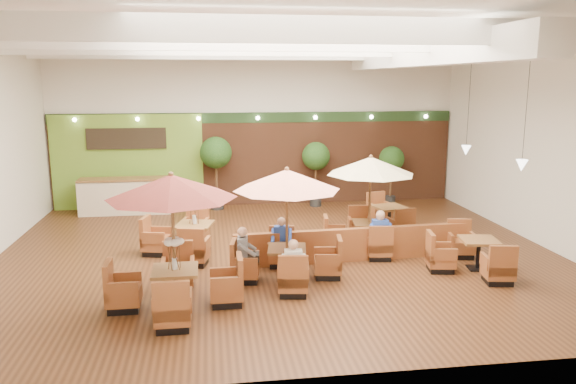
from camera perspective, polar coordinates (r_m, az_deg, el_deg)
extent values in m
plane|color=#381E0F|center=(14.27, -0.92, -6.34)|extent=(14.00, 14.00, 0.00)
cube|color=silver|center=(19.62, -3.16, 6.70)|extent=(14.00, 0.04, 5.50)
cube|color=silver|center=(7.84, 4.54, -0.38)|extent=(14.00, 0.04, 5.50)
cube|color=silver|center=(16.12, 24.65, 4.68)|extent=(0.04, 12.00, 5.50)
cube|color=white|center=(13.64, -0.99, 16.24)|extent=(14.00, 12.00, 0.04)
cube|color=brown|center=(19.69, -3.10, 3.35)|extent=(13.90, 0.10, 3.20)
cube|color=#1E3819|center=(19.53, -3.15, 7.56)|extent=(13.90, 0.12, 0.35)
cube|color=olive|center=(19.75, -15.93, 2.95)|extent=(5.00, 0.08, 3.20)
cube|color=black|center=(19.57, -16.09, 5.24)|extent=(2.60, 0.08, 0.70)
cube|color=white|center=(14.46, 13.31, 13.49)|extent=(0.60, 11.00, 0.60)
cube|color=white|center=(9.67, 2.08, 16.16)|extent=(13.60, 0.12, 0.45)
cube|color=white|center=(12.33, -0.21, 15.13)|extent=(13.60, 0.12, 0.45)
cube|color=white|center=(14.90, -1.63, 14.48)|extent=(13.60, 0.12, 0.45)
cube|color=white|center=(17.59, -2.66, 14.00)|extent=(13.60, 0.12, 0.45)
cylinder|color=black|center=(14.57, 23.13, 8.74)|extent=(0.01, 0.01, 3.20)
cone|color=white|center=(14.70, 22.65, 2.51)|extent=(0.28, 0.28, 0.28)
cylinder|color=black|center=(17.21, 17.95, 9.36)|extent=(0.01, 0.01, 3.20)
cone|color=white|center=(17.32, 17.63, 4.07)|extent=(0.28, 0.28, 0.28)
sphere|color=#FFEAC6|center=(19.71, -20.87, 6.88)|extent=(0.14, 0.14, 0.14)
sphere|color=#FFEAC6|center=(19.37, -15.05, 7.16)|extent=(0.14, 0.14, 0.14)
sphere|color=#FFEAC6|center=(19.23, -9.08, 7.38)|extent=(0.14, 0.14, 0.14)
sphere|color=#FFEAC6|center=(19.30, -3.09, 7.52)|extent=(0.14, 0.14, 0.14)
sphere|color=#FFEAC6|center=(19.58, 2.80, 7.58)|extent=(0.14, 0.14, 0.14)
sphere|color=#FFEAC6|center=(20.05, 8.47, 7.56)|extent=(0.14, 0.14, 0.14)
sphere|color=#FFEAC6|center=(20.71, 13.83, 7.47)|extent=(0.14, 0.14, 0.14)
cube|color=beige|center=(19.16, -16.06, -0.49)|extent=(3.00, 0.70, 1.10)
cube|color=brown|center=(19.05, -16.16, 1.28)|extent=(3.00, 0.75, 0.06)
cube|color=brown|center=(13.76, 6.69, -5.33)|extent=(5.86, 0.50, 0.81)
cube|color=brown|center=(11.08, -11.42, -7.83)|extent=(0.88, 0.88, 0.06)
cylinder|color=black|center=(11.20, -11.34, -9.57)|extent=(0.10, 0.10, 0.68)
cube|color=black|center=(11.33, -11.27, -11.27)|extent=(0.47, 0.47, 0.04)
cube|color=brown|center=(10.33, -11.62, -11.87)|extent=(0.64, 0.64, 0.33)
cube|color=brown|center=(9.96, -11.79, -10.84)|extent=(0.64, 0.11, 0.72)
cube|color=brown|center=(10.27, -13.35, -10.84)|extent=(0.09, 0.57, 0.29)
cube|color=brown|center=(10.23, -9.97, -10.78)|extent=(0.09, 0.57, 0.29)
cube|color=black|center=(10.42, -11.57, -13.06)|extent=(0.57, 0.57, 0.14)
cube|color=brown|center=(12.14, -11.09, -8.25)|extent=(0.64, 0.64, 0.33)
cube|color=brown|center=(12.30, -11.07, -6.48)|extent=(0.64, 0.11, 0.72)
cube|color=brown|center=(12.06, -9.70, -7.30)|extent=(0.09, 0.57, 0.29)
cube|color=brown|center=(12.09, -12.54, -7.36)|extent=(0.09, 0.57, 0.29)
cube|color=black|center=(12.22, -11.04, -9.30)|extent=(0.57, 0.57, 0.14)
cube|color=brown|center=(11.33, -16.33, -9.96)|extent=(0.64, 0.64, 0.33)
cube|color=brown|center=(11.19, -15.05, -8.49)|extent=(0.11, 0.64, 0.72)
cube|color=brown|center=(11.54, -16.19, -8.48)|extent=(0.57, 0.09, 0.29)
cube|color=brown|center=(10.98, -16.60, -9.52)|extent=(0.57, 0.09, 0.29)
cube|color=black|center=(11.42, -16.26, -11.07)|extent=(0.57, 0.57, 0.14)
cube|color=brown|center=(11.21, -6.28, -9.79)|extent=(0.64, 0.64, 0.33)
cube|color=brown|center=(11.10, -7.70, -8.34)|extent=(0.11, 0.64, 0.72)
cube|color=brown|center=(10.86, -6.23, -9.34)|extent=(0.57, 0.09, 0.29)
cube|color=brown|center=(11.42, -6.36, -8.29)|extent=(0.57, 0.09, 0.29)
cube|color=black|center=(11.30, -6.25, -10.91)|extent=(0.57, 0.57, 0.14)
cylinder|color=brown|center=(10.92, -11.53, -5.14)|extent=(0.06, 0.06, 2.57)
cone|color=#5C201B|center=(10.66, -11.76, 0.56)|extent=(2.46, 2.46, 0.45)
sphere|color=brown|center=(10.62, -11.81, 1.78)|extent=(0.10, 0.10, 0.10)
cylinder|color=silver|center=(11.04, -11.45, -7.14)|extent=(0.10, 0.10, 0.22)
cube|color=brown|center=(12.34, -0.11, -5.82)|extent=(0.94, 0.94, 0.06)
cylinder|color=black|center=(12.44, -0.11, -7.30)|extent=(0.10, 0.10, 0.64)
cube|color=black|center=(12.55, -0.11, -8.77)|extent=(0.50, 0.50, 0.04)
cube|color=brown|center=(11.61, 0.53, -9.06)|extent=(0.68, 0.68, 0.31)
cube|color=brown|center=(11.28, 0.91, -8.10)|extent=(0.61, 0.19, 0.68)
cube|color=brown|center=(11.54, -0.88, -8.15)|extent=(0.16, 0.54, 0.27)
cube|color=brown|center=(11.54, 1.93, -8.16)|extent=(0.16, 0.54, 0.27)
cube|color=black|center=(11.69, 0.52, -10.08)|extent=(0.61, 0.61, 0.14)
cube|color=brown|center=(13.33, -0.67, -6.33)|extent=(0.68, 0.68, 0.31)
cube|color=brown|center=(13.47, -0.97, -4.84)|extent=(0.61, 0.19, 0.68)
cube|color=brown|center=(13.27, 0.55, -5.54)|extent=(0.16, 0.54, 0.27)
cube|color=brown|center=(13.28, -1.88, -5.53)|extent=(0.16, 0.54, 0.27)
cube|color=black|center=(13.40, -0.66, -7.23)|extent=(0.61, 0.61, 0.14)
cube|color=brown|center=(12.37, -4.37, -7.77)|extent=(0.68, 0.68, 0.31)
cube|color=brown|center=(12.34, -3.24, -6.40)|extent=(0.19, 0.61, 0.68)
cube|color=brown|center=(12.58, -4.27, -6.52)|extent=(0.54, 0.16, 0.27)
cube|color=brown|center=(12.05, -4.50, -7.34)|extent=(0.54, 0.16, 0.27)
cube|color=black|center=(12.45, -4.35, -8.74)|extent=(0.61, 0.61, 0.14)
cube|color=brown|center=(12.62, 4.06, -7.39)|extent=(0.68, 0.68, 0.31)
cube|color=brown|center=(12.44, 2.99, -6.24)|extent=(0.19, 0.61, 0.68)
cube|color=brown|center=(12.29, 4.15, -6.96)|extent=(0.54, 0.16, 0.27)
cube|color=brown|center=(12.82, 3.99, -6.17)|extent=(0.54, 0.16, 0.27)
cube|color=black|center=(12.69, 4.04, -8.34)|extent=(0.61, 0.61, 0.14)
cylinder|color=brown|center=(12.19, -0.11, -3.51)|extent=(0.06, 0.06, 2.42)
cone|color=#DC836A|center=(11.97, -0.12, 1.25)|extent=(2.32, 2.32, 0.45)
sphere|color=brown|center=(11.93, -0.12, 2.34)|extent=(0.10, 0.10, 0.10)
cube|color=brown|center=(14.72, 8.24, -3.14)|extent=(0.91, 0.91, 0.06)
cylinder|color=black|center=(14.81, 8.20, -4.38)|extent=(0.09, 0.09, 0.63)
cube|color=black|center=(14.90, 8.16, -5.61)|extent=(0.48, 0.48, 0.04)
cube|color=brown|center=(14.00, 9.22, -5.63)|extent=(0.66, 0.66, 0.30)
cube|color=brown|center=(13.71, 9.69, -4.77)|extent=(0.59, 0.17, 0.66)
cube|color=brown|center=(13.90, 8.12, -4.90)|extent=(0.15, 0.53, 0.27)
cube|color=brown|center=(13.99, 10.36, -4.86)|extent=(0.15, 0.53, 0.27)
cube|color=black|center=(14.06, 9.19, -6.47)|extent=(0.59, 0.59, 0.13)
cube|color=brown|center=(15.66, 7.28, -3.74)|extent=(0.66, 0.66, 0.30)
cube|color=brown|center=(15.81, 6.95, -2.52)|extent=(0.59, 0.17, 0.66)
cube|color=brown|center=(15.65, 8.29, -3.06)|extent=(0.15, 0.53, 0.27)
cube|color=brown|center=(15.58, 6.29, -3.08)|extent=(0.15, 0.53, 0.27)
cube|color=black|center=(15.72, 7.26, -4.51)|extent=(0.59, 0.59, 0.13)
cube|color=brown|center=(14.60, 4.79, -4.80)|extent=(0.66, 0.66, 0.30)
cube|color=brown|center=(14.61, 5.71, -3.65)|extent=(0.17, 0.59, 0.66)
cube|color=brown|center=(14.82, 4.71, -3.80)|extent=(0.53, 0.15, 0.27)
cube|color=brown|center=(14.29, 4.90, -4.38)|extent=(0.53, 0.15, 0.27)
cube|color=black|center=(14.67, 4.77, -5.62)|extent=(0.59, 0.59, 0.13)
cylinder|color=brown|center=(14.60, 8.29, -1.23)|extent=(0.06, 0.06, 2.37)
cone|color=#C3B688|center=(14.42, 8.40, 2.66)|extent=(2.27, 2.27, 0.45)
sphere|color=brown|center=(14.39, 8.43, 3.57)|extent=(0.10, 0.10, 0.10)
cube|color=brown|center=(14.39, -9.47, -3.30)|extent=(1.04, 1.04, 0.06)
cylinder|color=black|center=(14.48, -9.42, -4.67)|extent=(0.10, 0.10, 0.67)
cube|color=black|center=(14.59, -9.37, -6.02)|extent=(0.55, 0.55, 0.04)
cube|color=brown|center=(13.58, -9.49, -6.08)|extent=(0.76, 0.76, 0.33)
cube|color=brown|center=(13.24, -9.29, -5.14)|extent=(0.64, 0.24, 0.71)
cube|color=brown|center=(13.59, -10.73, -5.20)|extent=(0.21, 0.56, 0.29)
cube|color=brown|center=(13.45, -8.29, -5.31)|extent=(0.21, 0.56, 0.29)
cube|color=black|center=(13.65, -9.46, -7.02)|extent=(0.67, 0.67, 0.14)
cube|color=brown|center=(15.44, -9.34, -3.94)|extent=(0.76, 0.76, 0.33)
cube|color=brown|center=(15.61, -9.58, -2.61)|extent=(0.64, 0.24, 0.71)
cube|color=brown|center=(15.31, -8.29, -3.24)|extent=(0.21, 0.56, 0.29)
cube|color=brown|center=(15.46, -10.43, -3.17)|extent=(0.21, 0.56, 0.29)
cube|color=black|center=(15.50, -9.31, -4.77)|extent=(0.67, 0.67, 0.14)
cube|color=brown|center=(14.56, -13.24, -5.03)|extent=(0.76, 0.76, 0.33)
cube|color=brown|center=(14.52, -12.25, -3.78)|extent=(0.24, 0.64, 0.71)
cube|color=brown|center=(14.78, -12.91, -3.95)|extent=(0.56, 0.21, 0.29)
cube|color=brown|center=(14.24, -13.64, -4.57)|extent=(0.56, 0.21, 0.29)
cube|color=black|center=(14.63, -13.19, -5.91)|extent=(0.67, 0.67, 0.14)
cylinder|color=silver|center=(14.36, -9.48, -2.76)|extent=(0.10, 0.10, 0.22)
cube|color=brown|center=(13.72, 18.86, -4.67)|extent=(0.95, 0.95, 0.06)
cylinder|color=black|center=(13.81, 18.77, -6.02)|extent=(0.10, 0.10, 0.64)
cube|color=black|center=(13.91, 18.68, -7.35)|extent=(0.50, 0.50, 0.04)
cube|color=brown|center=(13.07, 20.56, -7.45)|extent=(0.69, 0.69, 0.31)
cube|color=brown|center=(12.79, 21.34, -6.54)|extent=(0.61, 0.20, 0.68)
cube|color=brown|center=(12.92, 19.44, -6.68)|extent=(0.16, 0.54, 0.27)
cube|color=brown|center=(13.10, 21.78, -6.60)|extent=(0.16, 0.54, 0.27)
cube|color=black|center=(13.14, 20.49, -8.36)|extent=(0.61, 0.61, 0.14)
cube|color=brown|center=(14.62, 17.14, -5.24)|extent=(0.69, 0.69, 0.31)
cube|color=brown|center=(14.74, 16.66, -3.91)|extent=(0.61, 0.20, 0.68)
cube|color=brown|center=(14.64, 18.25, -4.50)|extent=(0.16, 0.54, 0.27)
cube|color=brown|center=(14.49, 16.12, -4.53)|extent=(0.16, 0.54, 0.27)
cube|color=black|center=(14.68, 17.09, -6.07)|extent=(0.61, 0.61, 0.14)
cube|color=brown|center=(13.45, 15.24, -6.57)|extent=(0.69, 0.69, 0.31)
cube|color=brown|center=(13.50, 16.20, -5.27)|extent=(0.20, 0.61, 0.68)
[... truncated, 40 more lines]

